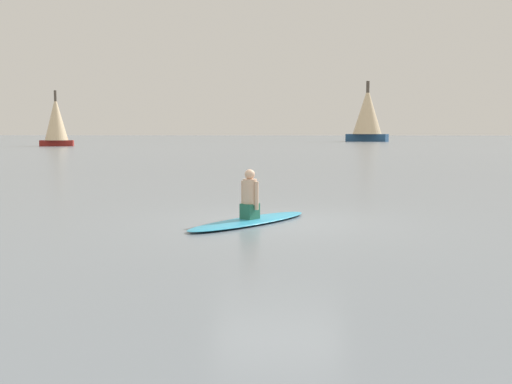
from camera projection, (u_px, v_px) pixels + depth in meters
The scene contains 5 objects.
ground_plane at pixel (279, 223), 12.00m from camera, with size 400.00×400.00×0.00m, color gray.
surfboard at pixel (250, 221), 11.93m from camera, with size 3.33×0.80×0.09m, color #339EC6.
person_paddler at pixel (250, 196), 11.88m from camera, with size 0.41×0.39×0.96m.
sailboat_far_left at pixel (367, 113), 97.01m from camera, with size 5.96×6.71×9.45m.
sailboat_near_right at pixel (56, 120), 68.97m from camera, with size 3.04×3.77×6.20m.
Camera 1 is at (11.89, 0.39, 1.80)m, focal length 43.25 mm.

